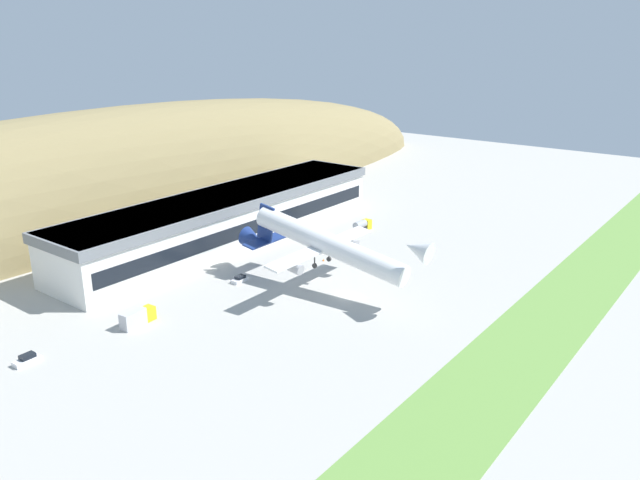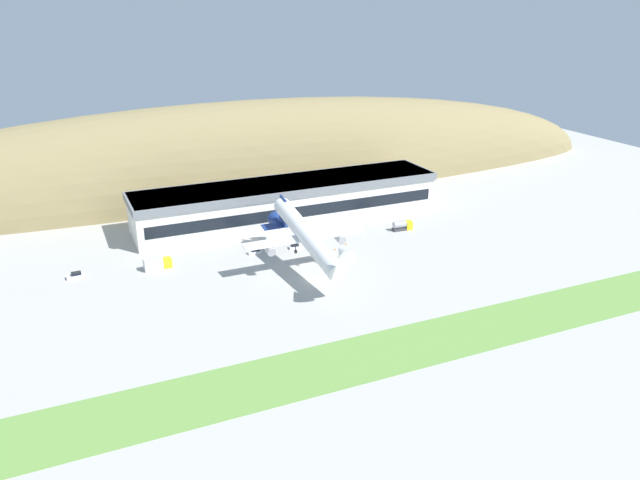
{
  "view_description": "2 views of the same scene",
  "coord_description": "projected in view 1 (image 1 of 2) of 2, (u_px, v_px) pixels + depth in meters",
  "views": [
    {
      "loc": [
        -102.02,
        -70.62,
        54.45
      ],
      "look_at": [
        2.21,
        9.05,
        10.59
      ],
      "focal_mm": 35.0,
      "sensor_mm": 36.0,
      "label": 1
    },
    {
      "loc": [
        -58.72,
        -136.86,
        70.15
      ],
      "look_at": [
        3.83,
        3.85,
        9.77
      ],
      "focal_mm": 35.0,
      "sensor_mm": 36.0,
      "label": 2
    }
  ],
  "objects": [
    {
      "name": "ground_plane",
      "position": [
        347.0,
        297.0,
        134.8
      ],
      "size": [
        420.45,
        420.45,
        0.0
      ],
      "primitive_type": "plane",
      "color": "#ADAAA3"
    },
    {
      "name": "grass_strip_foreground",
      "position": [
        522.0,
        349.0,
        112.59
      ],
      "size": [
        378.4,
        16.69,
        0.08
      ],
      "primitive_type": "cube",
      "color": "#669342",
      "rests_on": "ground_plane"
    },
    {
      "name": "hill_backdrop",
      "position": [
        122.0,
        215.0,
        195.6
      ],
      "size": [
        341.44,
        50.78,
        66.5
      ],
      "primitive_type": "ellipsoid",
      "color": "olive",
      "rests_on": "ground_plane"
    },
    {
      "name": "terminal_building",
      "position": [
        228.0,
        215.0,
        168.74
      ],
      "size": [
        102.28,
        21.23,
        13.25
      ],
      "color": "white",
      "rests_on": "ground_plane"
    },
    {
      "name": "cargo_airplane",
      "position": [
        325.0,
        244.0,
        136.02
      ],
      "size": [
        34.02,
        50.18,
        12.41
      ],
      "color": "white"
    },
    {
      "name": "service_car_0",
      "position": [
        27.0,
        360.0,
        107.69
      ],
      "size": [
        4.57,
        1.95,
        1.65
      ],
      "color": "silver",
      "rests_on": "ground_plane"
    },
    {
      "name": "service_car_1",
      "position": [
        279.0,
        265.0,
        151.46
      ],
      "size": [
        3.96,
        1.99,
        1.43
      ],
      "color": "silver",
      "rests_on": "ground_plane"
    },
    {
      "name": "service_car_2",
      "position": [
        240.0,
        279.0,
        142.87
      ],
      "size": [
        4.07,
        1.96,
        1.46
      ],
      "color": "silver",
      "rests_on": "ground_plane"
    },
    {
      "name": "fuel_truck",
      "position": [
        137.0,
        317.0,
        121.55
      ],
      "size": [
        7.69,
        2.81,
        3.34
      ],
      "color": "gold",
      "rests_on": "ground_plane"
    },
    {
      "name": "box_truck",
      "position": [
        362.0,
        225.0,
        179.58
      ],
      "size": [
        6.55,
        2.72,
        3.07
      ],
      "color": "gold",
      "rests_on": "ground_plane"
    },
    {
      "name": "traffic_cone_0",
      "position": [
        328.0,
        253.0,
        160.95
      ],
      "size": [
        0.52,
        0.52,
        0.58
      ],
      "color": "orange",
      "rests_on": "ground_plane"
    },
    {
      "name": "traffic_cone_1",
      "position": [
        323.0,
        260.0,
        155.98
      ],
      "size": [
        0.52,
        0.52,
        0.58
      ],
      "color": "orange",
      "rests_on": "ground_plane"
    }
  ]
}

